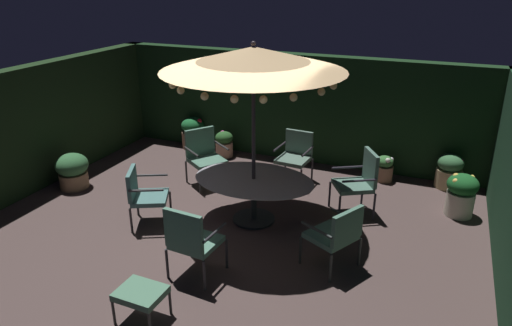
% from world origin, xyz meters
% --- Properties ---
extents(ground_plane, '(8.04, 6.54, 0.02)m').
position_xyz_m(ground_plane, '(0.00, 0.00, -0.01)').
color(ground_plane, '#493836').
extents(hedge_backdrop_rear, '(8.04, 0.30, 2.17)m').
position_xyz_m(hedge_backdrop_rear, '(0.00, 3.12, 1.09)').
color(hedge_backdrop_rear, black).
rests_on(hedge_backdrop_rear, ground_plane).
extents(hedge_backdrop_left, '(0.30, 6.54, 2.17)m').
position_xyz_m(hedge_backdrop_left, '(-3.87, 0.00, 1.09)').
color(hedge_backdrop_left, '#1B3118').
rests_on(hedge_backdrop_left, ground_plane).
extents(patio_dining_table, '(1.89, 1.37, 0.71)m').
position_xyz_m(patio_dining_table, '(0.27, 0.28, 0.58)').
color(patio_dining_table, '#2A2F31').
rests_on(patio_dining_table, ground_plane).
extents(patio_umbrella, '(2.64, 2.64, 2.78)m').
position_xyz_m(patio_umbrella, '(0.27, 0.28, 2.53)').
color(patio_umbrella, '#322B33').
rests_on(patio_umbrella, ground_plane).
extents(patio_chair_north, '(0.63, 0.61, 1.01)m').
position_xyz_m(patio_chair_north, '(0.15, -1.41, 0.58)').
color(patio_chair_north, '#292A2E').
rests_on(patio_chair_north, ground_plane).
extents(patio_chair_northeast, '(0.78, 0.79, 0.91)m').
position_xyz_m(patio_chair_northeast, '(1.77, -0.50, 0.53)').
color(patio_chair_northeast, '#2A302E').
rests_on(patio_chair_northeast, ground_plane).
extents(patio_chair_east, '(0.80, 0.79, 1.06)m').
position_xyz_m(patio_chair_east, '(1.74, 1.15, 0.60)').
color(patio_chair_east, '#2E2A35').
rests_on(patio_chair_east, ground_plane).
extents(patio_chair_southeast, '(0.63, 0.64, 0.94)m').
position_xyz_m(patio_chair_southeast, '(0.39, 1.97, 0.54)').
color(patio_chair_southeast, '#2C292F').
rests_on(patio_chair_southeast, ground_plane).
extents(patio_chair_south, '(0.85, 0.85, 1.01)m').
position_xyz_m(patio_chair_south, '(-1.13, 1.26, 0.57)').
color(patio_chair_south, '#2E2E2E').
rests_on(patio_chair_south, ground_plane).
extents(patio_chair_southwest, '(0.76, 0.77, 0.91)m').
position_xyz_m(patio_chair_southwest, '(-1.24, -0.47, 0.53)').
color(patio_chair_southwest, '#312F30').
rests_on(patio_chair_southwest, ground_plane).
extents(ottoman_footrest, '(0.52, 0.43, 0.39)m').
position_xyz_m(ottoman_footrest, '(0.01, -2.31, 0.34)').
color(ottoman_footrest, '#303230').
rests_on(ottoman_footrest, ground_plane).
extents(potted_plant_right_near, '(0.51, 0.51, 0.69)m').
position_xyz_m(potted_plant_right_near, '(-2.27, 2.82, 0.35)').
color(potted_plant_right_near, '#8D674F').
rests_on(potted_plant_right_near, ground_plane).
extents(potted_plant_left_far, '(0.33, 0.33, 0.49)m').
position_xyz_m(potted_plant_left_far, '(1.94, 2.62, 0.25)').
color(potted_plant_left_far, '#8B644B').
rests_on(potted_plant_left_far, ground_plane).
extents(potted_plant_right_far, '(0.46, 0.46, 0.64)m').
position_xyz_m(potted_plant_right_far, '(3.06, 2.77, 0.33)').
color(potted_plant_right_far, tan).
rests_on(potted_plant_right_far, ground_plane).
extents(potted_plant_back_right, '(0.37, 0.37, 0.55)m').
position_xyz_m(potted_plant_back_right, '(-1.39, 2.59, 0.29)').
color(potted_plant_back_right, tan).
rests_on(potted_plant_back_right, ground_plane).
extents(potted_plant_back_center, '(0.58, 0.58, 0.64)m').
position_xyz_m(potted_plant_back_center, '(-3.22, 0.13, 0.34)').
color(potted_plant_back_center, '#8C6E4D').
rests_on(potted_plant_back_center, ground_plane).
extents(potted_plant_back_left, '(0.49, 0.49, 0.70)m').
position_xyz_m(potted_plant_back_left, '(3.26, 1.71, 0.38)').
color(potted_plant_back_left, beige).
rests_on(potted_plant_back_left, ground_plane).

